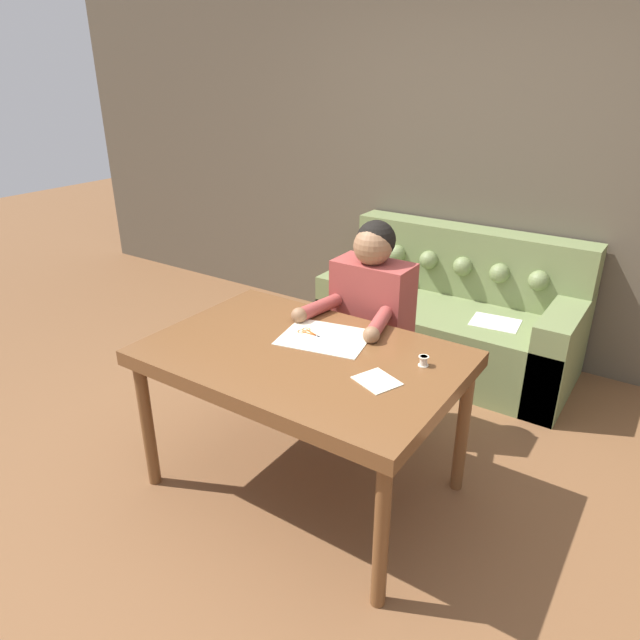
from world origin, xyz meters
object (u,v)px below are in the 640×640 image
object	(u,v)px
couch	(452,319)
person	(370,329)
thread_spool	(423,361)
dining_table	(303,365)
scissors	(312,334)

from	to	relation	value
couch	person	world-z (taller)	person
thread_spool	couch	bearing A→B (deg)	105.96
couch	person	xyz separation A→B (m)	(-0.09, -1.00, 0.29)
person	thread_spool	xyz separation A→B (m)	(0.51, -0.45, 0.16)
dining_table	couch	distance (m)	1.67
couch	thread_spool	xyz separation A→B (m)	(0.42, -1.45, 0.45)
person	dining_table	bearing A→B (deg)	-89.83
dining_table	person	xyz separation A→B (m)	(-0.00, 0.63, -0.06)
person	scissors	bearing A→B (deg)	-97.33
dining_table	thread_spool	world-z (taller)	thread_spool
dining_table	thread_spool	distance (m)	0.54
scissors	person	bearing A→B (deg)	82.67
person	scissors	xyz separation A→B (m)	(-0.06, -0.47, 0.14)
dining_table	couch	size ratio (longest dim) A/B	0.84
person	scissors	distance (m)	0.49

